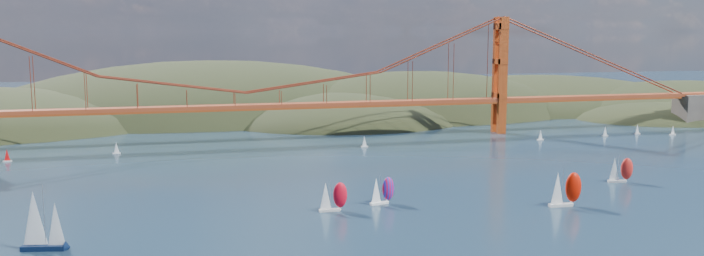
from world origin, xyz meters
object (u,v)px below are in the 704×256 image
at_px(racer_1, 565,188).
at_px(racer_0, 333,196).
at_px(racer_rwb, 382,190).
at_px(racer_2, 620,169).
at_px(sloop_navy, 41,221).

bearing_deg(racer_1, racer_0, 172.04).
height_order(racer_0, racer_rwb, racer_0).
bearing_deg(racer_rwb, racer_0, -176.79).
distance_m(racer_2, racer_rwb, 82.91).
xyz_separation_m(sloop_navy, racer_1, (133.58, 5.33, -1.48)).
distance_m(sloop_navy, racer_rwb, 87.62).
xyz_separation_m(racer_0, racer_1, (63.62, -10.97, 0.87)).
height_order(sloop_navy, racer_rwb, sloop_navy).
relative_size(sloop_navy, racer_0, 1.67).
relative_size(racer_0, racer_rwb, 1.04).
bearing_deg(sloop_navy, racer_rwb, 24.73).
bearing_deg(racer_2, racer_rwb, -160.55).
distance_m(sloop_navy, racer_1, 133.70).
bearing_deg(racer_1, racer_2, 35.72).
height_order(racer_1, racer_2, racer_1).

